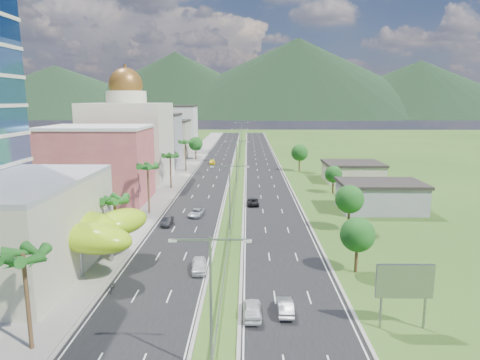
{
  "coord_description": "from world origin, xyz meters",
  "views": [
    {
      "loc": [
        2.69,
        -54.6,
        20.77
      ],
      "look_at": [
        1.42,
        18.74,
        7.0
      ],
      "focal_mm": 32.0,
      "sensor_mm": 36.0,
      "label": 1
    }
  ],
  "objects": [
    {
      "name": "shed_near",
      "position": [
        28.0,
        25.0,
        2.5
      ],
      "size": [
        15.0,
        10.0,
        5.0
      ],
      "primitive_type": "cube",
      "color": "gray",
      "rests_on": "ground"
    },
    {
      "name": "streetlight_median_b",
      "position": [
        0.0,
        10.0,
        6.75
      ],
      "size": [
        6.04,
        0.25,
        11.0
      ],
      "color": "gray",
      "rests_on": "ground"
    },
    {
      "name": "streetlight_median_c",
      "position": [
        0.0,
        50.0,
        6.75
      ],
      "size": [
        6.04,
        0.25,
        11.0
      ],
      "color": "gray",
      "rests_on": "ground"
    },
    {
      "name": "streetlight_median_d",
      "position": [
        0.0,
        95.0,
        6.75
      ],
      "size": [
        6.04,
        0.25,
        11.0
      ],
      "color": "gray",
      "rests_on": "ground"
    },
    {
      "name": "leafy_tree_ra",
      "position": [
        16.0,
        -5.0,
        4.78
      ],
      "size": [
        4.2,
        4.2,
        6.9
      ],
      "color": "#47301C",
      "rests_on": "ground"
    },
    {
      "name": "car_white_near_left",
      "position": [
        -3.2,
        -5.11,
        0.81
      ],
      "size": [
        2.26,
        4.68,
        1.54
      ],
      "primitive_type": "imported",
      "rotation": [
        0.0,
        0.0,
        0.1
      ],
      "color": "silver",
      "rests_on": "road_left"
    },
    {
      "name": "car_yellow_far_left",
      "position": [
        -8.82,
        84.07,
        0.73
      ],
      "size": [
        2.28,
        4.86,
        1.37
      ],
      "primitive_type": "imported",
      "rotation": [
        0.0,
        0.0,
        0.08
      ],
      "color": "yellow",
      "rests_on": "road_left"
    },
    {
      "name": "leafy_tree_rd",
      "position": [
        18.0,
        70.0,
        5.58
      ],
      "size": [
        4.9,
        4.9,
        8.05
      ],
      "color": "#47301C",
      "rests_on": "ground"
    },
    {
      "name": "streetlight_median_e",
      "position": [
        0.0,
        140.0,
        6.75
      ],
      "size": [
        6.04,
        0.25,
        11.0
      ],
      "color": "gray",
      "rests_on": "ground"
    },
    {
      "name": "lime_canopy",
      "position": [
        -20.0,
        -4.0,
        4.99
      ],
      "size": [
        18.0,
        15.0,
        7.4
      ],
      "color": "#9BD214",
      "rests_on": "ground"
    },
    {
      "name": "motorcycle",
      "position": [
        -12.14,
        -10.77,
        0.72
      ],
      "size": [
        0.84,
        2.17,
        1.36
      ],
      "primitive_type": "imported",
      "rotation": [
        0.0,
        0.0,
        0.1
      ],
      "color": "black",
      "rests_on": "road_left"
    },
    {
      "name": "ground",
      "position": [
        0.0,
        0.0,
        0.0
      ],
      "size": [
        500.0,
        500.0,
        0.0
      ],
      "primitive_type": "plane",
      "color": "#2D5119",
      "rests_on": "ground"
    },
    {
      "name": "car_dark_far_right",
      "position": [
        3.82,
        28.79,
        0.72
      ],
      "size": [
        2.39,
        4.98,
        1.37
      ],
      "primitive_type": "imported",
      "rotation": [
        0.0,
        0.0,
        3.16
      ],
      "color": "black",
      "rests_on": "road_right"
    },
    {
      "name": "shed_far",
      "position": [
        30.0,
        55.0,
        2.2
      ],
      "size": [
        14.0,
        12.0,
        4.4
      ],
      "primitive_type": "cube",
      "color": "#B8B098",
      "rests_on": "ground"
    },
    {
      "name": "midrise_grey",
      "position": [
        -27.0,
        80.0,
        8.0
      ],
      "size": [
        16.0,
        15.0,
        16.0
      ],
      "primitive_type": "cube",
      "color": "gray",
      "rests_on": "ground"
    },
    {
      "name": "car_silver_mid_left",
      "position": [
        -6.54,
        20.13,
        0.69
      ],
      "size": [
        2.8,
        4.93,
        1.3
      ],
      "primitive_type": "imported",
      "rotation": [
        0.0,
        0.0,
        -0.14
      ],
      "color": "#B2B5BA",
      "rests_on": "road_left"
    },
    {
      "name": "palm_tree_e",
      "position": [
        -15.5,
        70.0,
        8.31
      ],
      "size": [
        3.6,
        3.6,
        9.4
      ],
      "color": "#47301C",
      "rests_on": "ground"
    },
    {
      "name": "midrise_white",
      "position": [
        -27.0,
        125.0,
        9.0
      ],
      "size": [
        16.0,
        15.0,
        18.0
      ],
      "primitive_type": "cube",
      "color": "silver",
      "rests_on": "ground"
    },
    {
      "name": "median_guardrail",
      "position": [
        0.0,
        71.99,
        0.62
      ],
      "size": [
        0.1,
        216.06,
        0.76
      ],
      "color": "gray",
      "rests_on": "ground"
    },
    {
      "name": "mountain_ridge",
      "position": [
        60.0,
        450.0,
        0.0
      ],
      "size": [
        860.0,
        140.0,
        90.0
      ],
      "primitive_type": null,
      "color": "black",
      "rests_on": "ground"
    },
    {
      "name": "road_right",
      "position": [
        7.5,
        90.0,
        0.02
      ],
      "size": [
        11.0,
        260.0,
        0.04
      ],
      "primitive_type": "cube",
      "color": "black",
      "rests_on": "ground"
    },
    {
      "name": "leafy_tree_rc",
      "position": [
        22.0,
        40.0,
        4.37
      ],
      "size": [
        3.85,
        3.85,
        6.33
      ],
      "color": "#47301C",
      "rests_on": "ground"
    },
    {
      "name": "domed_building",
      "position": [
        -28.0,
        55.0,
        11.35
      ],
      "size": [
        20.0,
        20.0,
        28.7
      ],
      "color": "beige",
      "rests_on": "ground"
    },
    {
      "name": "palm_tree_c",
      "position": [
        -15.5,
        22.0,
        8.5
      ],
      "size": [
        3.6,
        3.6,
        9.6
      ],
      "color": "#47301C",
      "rests_on": "ground"
    },
    {
      "name": "palm_tree_d",
      "position": [
        -15.5,
        45.0,
        7.54
      ],
      "size": [
        3.6,
        3.6,
        8.6
      ],
      "color": "#47301C",
      "rests_on": "ground"
    },
    {
      "name": "car_white_near_right",
      "position": [
        3.2,
        -16.21,
        0.81
      ],
      "size": [
        1.9,
        4.56,
        1.54
      ],
      "primitive_type": "imported",
      "rotation": [
        0.0,
        0.0,
        3.16
      ],
      "color": "white",
      "rests_on": "road_right"
    },
    {
      "name": "road_left",
      "position": [
        -7.5,
        90.0,
        0.02
      ],
      "size": [
        11.0,
        260.0,
        0.04
      ],
      "primitive_type": "cube",
      "color": "black",
      "rests_on": "ground"
    },
    {
      "name": "leafy_tree_rb",
      "position": [
        19.0,
        12.0,
        5.18
      ],
      "size": [
        4.55,
        4.55,
        7.47
      ],
      "color": "#47301C",
      "rests_on": "ground"
    },
    {
      "name": "billboard",
      "position": [
        17.0,
        -18.0,
        4.42
      ],
      "size": [
        5.2,
        0.35,
        6.2
      ],
      "color": "gray",
      "rests_on": "ground"
    },
    {
      "name": "palm_tree_b",
      "position": [
        -15.5,
        2.0,
        7.06
      ],
      "size": [
        3.6,
        3.6,
        8.1
      ],
      "color": "#47301C",
      "rests_on": "ground"
    },
    {
      "name": "leafy_tree_lfar",
      "position": [
        -15.5,
        95.0,
        5.58
      ],
      "size": [
        4.9,
        4.9,
        8.05
      ],
      "color": "#47301C",
      "rests_on": "ground"
    },
    {
      "name": "streetlight_median_a",
      "position": [
        0.0,
        -25.0,
        6.75
      ],
      "size": [
        6.04,
        0.25,
        11.0
      ],
      "color": "gray",
      "rests_on": "ground"
    },
    {
      "name": "car_dark_left",
      "position": [
        -10.74,
        14.35,
        0.72
      ],
      "size": [
        1.5,
        4.16,
        1.36
      ],
      "primitive_type": "imported",
      "rotation": [
        0.0,
        0.0,
        -0.01
      ],
      "color": "black",
      "rests_on": "road_left"
    },
    {
      "name": "palm_tree_a",
      "position": [
        -15.5,
        -22.0,
        8.02
      ],
      "size": [
        3.6,
        3.6,
        9.1
      ],
      "color": "#47301C",
      "rests_on": "ground"
    },
    {
      "name": "midrise_beige",
      "position": [
        -27.0,
        102.0,
        6.5
      ],
      "size": [
        16.0,
        15.0,
        13.0
      ],
      "primitive_type": "cube",
      "color": "#B8B098",
      "rests_on": "ground"
    },
    {
      "name": "pink_shophouse",
      "position": [
        -28.0,
        32.0,
        7.5
      ],
      "size": [
        20.0,
        15.0,
        15.0
      ],
      "primitive_type": "cube",
      "color": "#B54A4F",
      "rests_on": "ground"
    },
    {
      "name": "sidewalk_left",
      "position": [
        -17.0,
        90.0,
        0.06
      ],
      "size": [
        7.0,
        260.0,
        0.12
      ],
      "primitive_type": "cube",
      "color": "gray",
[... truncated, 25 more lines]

